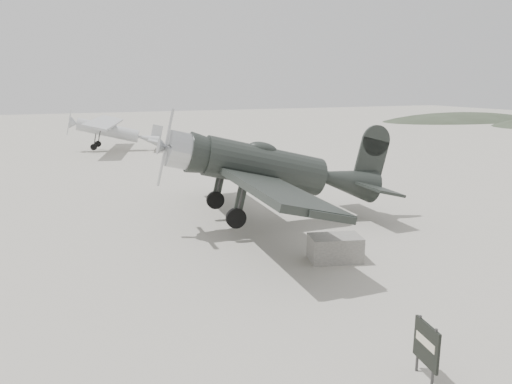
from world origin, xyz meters
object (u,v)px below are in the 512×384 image
Objects in this scene: lowwing_monoplane at (274,169)px; sign_board at (426,345)px; highwing_monoplane at (112,128)px; equipment_block at (335,248)px.

lowwing_monoplane is 11.15m from sign_board.
highwing_monoplane is 29.97m from equipment_block.
lowwing_monoplane reaches higher than highwing_monoplane.
lowwing_monoplane is 25.44m from highwing_monoplane.
highwing_monoplane is at bearing 100.85° from lowwing_monoplane.
highwing_monoplane is 8.81× the size of sign_board.
highwing_monoplane is at bearing 102.45° from sign_board.
sign_board is (-1.89, -6.38, 0.31)m from equipment_block.
lowwing_monoplane is 11.09× the size of sign_board.
lowwing_monoplane is at bearing -68.03° from highwing_monoplane.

